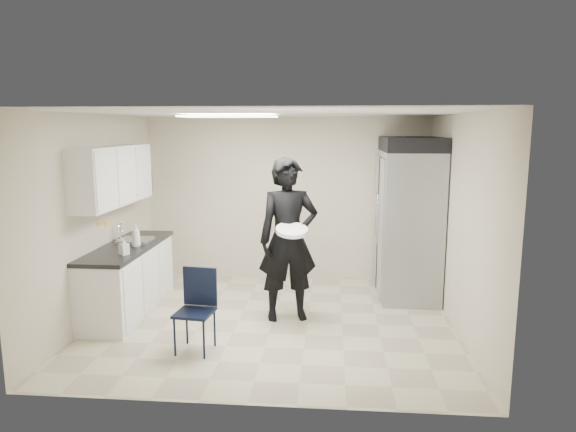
# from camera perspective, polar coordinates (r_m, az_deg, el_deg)

# --- Properties ---
(floor) EXTENTS (4.50, 4.50, 0.00)m
(floor) POSITION_cam_1_polar(r_m,az_deg,el_deg) (6.65, -1.70, -11.64)
(floor) COLOR #BEB595
(floor) RESTS_ON ground
(ceiling) EXTENTS (4.50, 4.50, 0.00)m
(ceiling) POSITION_cam_1_polar(r_m,az_deg,el_deg) (6.19, -1.82, 11.37)
(ceiling) COLOR silver
(ceiling) RESTS_ON back_wall
(back_wall) EXTENTS (4.50, 0.00, 4.50)m
(back_wall) POSITION_cam_1_polar(r_m,az_deg,el_deg) (8.26, -0.15, 1.93)
(back_wall) COLOR beige
(back_wall) RESTS_ON floor
(left_wall) EXTENTS (0.00, 4.00, 4.00)m
(left_wall) POSITION_cam_1_polar(r_m,az_deg,el_deg) (6.92, -20.60, -0.23)
(left_wall) COLOR beige
(left_wall) RESTS_ON floor
(right_wall) EXTENTS (0.00, 4.00, 4.00)m
(right_wall) POSITION_cam_1_polar(r_m,az_deg,el_deg) (6.43, 18.57, -0.83)
(right_wall) COLOR beige
(right_wall) RESTS_ON floor
(ceiling_panel) EXTENTS (1.20, 0.60, 0.02)m
(ceiling_panel) POSITION_cam_1_polar(r_m,az_deg,el_deg) (6.68, -6.62, 10.93)
(ceiling_panel) COLOR white
(ceiling_panel) RESTS_ON ceiling
(lower_counter) EXTENTS (0.60, 1.90, 0.86)m
(lower_counter) POSITION_cam_1_polar(r_m,az_deg,el_deg) (7.17, -17.31, -6.85)
(lower_counter) COLOR silver
(lower_counter) RESTS_ON floor
(countertop) EXTENTS (0.64, 1.95, 0.05)m
(countertop) POSITION_cam_1_polar(r_m,az_deg,el_deg) (7.06, -17.50, -3.31)
(countertop) COLOR black
(countertop) RESTS_ON lower_counter
(sink) EXTENTS (0.42, 0.40, 0.14)m
(sink) POSITION_cam_1_polar(r_m,az_deg,el_deg) (7.28, -16.60, -2.99)
(sink) COLOR gray
(sink) RESTS_ON countertop
(faucet) EXTENTS (0.02, 0.02, 0.24)m
(faucet) POSITION_cam_1_polar(r_m,az_deg,el_deg) (7.32, -18.12, -1.79)
(faucet) COLOR silver
(faucet) RESTS_ON countertop
(upper_cabinets) EXTENTS (0.35, 1.80, 0.75)m
(upper_cabinets) POSITION_cam_1_polar(r_m,az_deg,el_deg) (6.96, -18.85, 4.29)
(upper_cabinets) COLOR silver
(upper_cabinets) RESTS_ON left_wall
(towel_dispenser) EXTENTS (0.22, 0.30, 0.35)m
(towel_dispenser) POSITION_cam_1_polar(r_m,az_deg,el_deg) (8.07, -15.93, 3.66)
(towel_dispenser) COLOR black
(towel_dispenser) RESTS_ON left_wall
(notice_sticker_left) EXTENTS (0.00, 0.12, 0.07)m
(notice_sticker_left) POSITION_cam_1_polar(r_m,az_deg,el_deg) (7.02, -20.17, -0.73)
(notice_sticker_left) COLOR yellow
(notice_sticker_left) RESTS_ON left_wall
(notice_sticker_right) EXTENTS (0.00, 0.12, 0.07)m
(notice_sticker_right) POSITION_cam_1_polar(r_m,az_deg,el_deg) (7.21, -19.48, -0.76)
(notice_sticker_right) COLOR yellow
(notice_sticker_right) RESTS_ON left_wall
(commercial_fridge) EXTENTS (0.80, 1.35, 2.10)m
(commercial_fridge) POSITION_cam_1_polar(r_m,az_deg,el_deg) (7.63, 13.18, -0.89)
(commercial_fridge) COLOR gray
(commercial_fridge) RESTS_ON floor
(fridge_compressor) EXTENTS (0.80, 1.35, 0.20)m
(fridge_compressor) POSITION_cam_1_polar(r_m,az_deg,el_deg) (7.51, 13.52, 7.77)
(fridge_compressor) COLOR black
(fridge_compressor) RESTS_ON commercial_fridge
(folding_chair) EXTENTS (0.43, 0.43, 0.88)m
(folding_chair) POSITION_cam_1_polar(r_m,az_deg,el_deg) (5.77, -10.36, -10.55)
(folding_chair) COLOR black
(folding_chair) RESTS_ON floor
(man_tuxedo) EXTENTS (0.86, 0.68, 2.07)m
(man_tuxedo) POSITION_cam_1_polar(r_m,az_deg,el_deg) (6.47, 0.03, -2.66)
(man_tuxedo) COLOR black
(man_tuxedo) RESTS_ON floor
(bucket_lid) EXTENTS (0.48, 0.48, 0.05)m
(bucket_lid) POSITION_cam_1_polar(r_m,az_deg,el_deg) (6.20, 0.42, -1.59)
(bucket_lid) COLOR white
(bucket_lid) RESTS_ON man_tuxedo
(soap_bottle_a) EXTENTS (0.14, 0.14, 0.29)m
(soap_bottle_a) POSITION_cam_1_polar(r_m,az_deg,el_deg) (6.91, -16.55, -2.08)
(soap_bottle_a) COLOR silver
(soap_bottle_a) RESTS_ON countertop
(soap_bottle_b) EXTENTS (0.13, 0.13, 0.21)m
(soap_bottle_b) POSITION_cam_1_polar(r_m,az_deg,el_deg) (6.52, -17.77, -3.23)
(soap_bottle_b) COLOR #B0B0BC
(soap_bottle_b) RESTS_ON countertop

